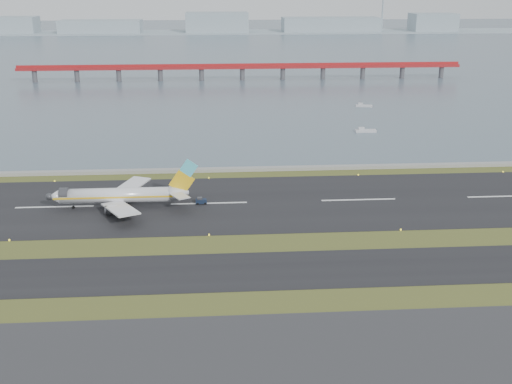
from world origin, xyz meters
TOP-DOWN VIEW (x-y plane):
  - ground at (0.00, 0.00)m, footprint 1000.00×1000.00m
  - taxiway_strip at (0.00, -12.00)m, footprint 1000.00×18.00m
  - runway_strip at (0.00, 30.00)m, footprint 1000.00×45.00m
  - seawall at (0.00, 60.00)m, footprint 1000.00×2.50m
  - bay_water at (0.00, 460.00)m, footprint 1400.00×800.00m
  - red_pier at (20.00, 250.00)m, footprint 260.00×5.00m
  - far_shoreline at (13.62, 620.00)m, footprint 1400.00×80.00m
  - airliner at (-22.32, 28.21)m, footprint 38.52×32.89m
  - pushback_tug at (-2.09, 29.78)m, footprint 2.96×1.87m
  - workboat_near at (60.50, 109.72)m, footprint 8.09×2.79m
  - workboat_far at (71.99, 161.44)m, footprint 7.82×4.27m

SIDE VIEW (x-z plane):
  - ground at x=0.00m, z-range 0.00..0.00m
  - bay_water at x=0.00m, z-range -0.65..0.65m
  - taxiway_strip at x=0.00m, z-range 0.00..0.10m
  - runway_strip at x=0.00m, z-range 0.00..0.10m
  - seawall at x=0.00m, z-range 0.00..1.00m
  - workboat_far at x=71.99m, z-range -0.33..1.48m
  - workboat_near at x=60.50m, z-range -0.36..1.59m
  - pushback_tug at x=-2.09m, z-range -0.03..1.80m
  - airliner at x=-22.32m, z-range -2.94..9.86m
  - far_shoreline at x=13.62m, z-range -24.18..36.32m
  - red_pier at x=20.00m, z-range 2.18..12.38m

